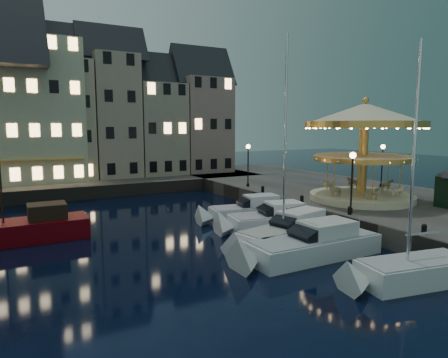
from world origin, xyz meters
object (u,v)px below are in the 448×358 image
bollard_c (302,198)px  carousel (364,133)px  red_fishing_boat (25,230)px  motorboat_b (308,247)px  motorboat_d (269,221)px  bollard_b (350,210)px  motorboat_a (406,274)px  motorboat_e (247,213)px  bollard_a (424,228)px  motorboat_c (287,233)px  streetlamp_c (248,159)px  streetlamp_d (382,159)px  streetlamp_b (352,173)px  bollard_d (263,189)px

bollard_c → carousel: bearing=-17.4°
red_fishing_boat → motorboat_b: bearing=-39.6°
bollard_c → motorboat_d: (-4.37, -1.77, -0.96)m
bollard_b → motorboat_a: motorboat_a is taller
motorboat_a → red_fishing_boat: size_ratio=1.39×
motorboat_e → bollard_a: bearing=-70.4°
bollard_b → motorboat_c: (-5.25, -0.03, -0.92)m
streetlamp_c → carousel: size_ratio=0.45×
bollard_b → motorboat_e: size_ratio=0.08×
motorboat_a → red_fishing_boat: motorboat_a is taller
streetlamp_d → bollard_c: streetlamp_d is taller
motorboat_c → motorboat_d: size_ratio=1.59×
bollard_b → motorboat_b: motorboat_b is taller
bollard_b → bollard_c: 5.00m
motorboat_d → streetlamp_b: bearing=-28.8°
bollard_c → streetlamp_d: bearing=11.9°
streetlamp_d → bollard_b: bearing=-147.8°
bollard_d → red_fishing_boat: size_ratio=0.07×
motorboat_d → red_fishing_boat: bearing=160.8°
streetlamp_c → motorboat_d: (-4.97, -10.77, -3.38)m
bollard_d → motorboat_e: motorboat_e is taller
streetlamp_b → bollard_b: 2.54m
motorboat_a → motorboat_d: bearing=90.0°
motorboat_a → motorboat_d: size_ratio=1.48×
streetlamp_c → streetlamp_d: (11.30, -6.50, 0.00)m
carousel → motorboat_d: bearing=-178.4°
bollard_a → motorboat_b: 6.55m
streetlamp_d → carousel: 8.54m
streetlamp_b → motorboat_a: motorboat_a is taller
motorboat_d → carousel: bearing=1.6°
bollard_a → carousel: bearing=61.6°
streetlamp_b → bollard_c: streetlamp_b is taller
streetlamp_b → streetlamp_c: 13.50m
red_fishing_boat → streetlamp_d: bearing=-1.8°
red_fishing_boat → bollard_d: bearing=6.0°
streetlamp_b → motorboat_b: streetlamp_b is taller
streetlamp_b → motorboat_d: streetlamp_b is taller
motorboat_d → motorboat_b: bearing=-104.1°
streetlamp_b → motorboat_c: 6.75m
motorboat_b → carousel: size_ratio=0.94×
carousel → streetlamp_d: bearing=29.7°
bollard_a → red_fishing_boat: red_fishing_boat is taller
bollard_b → red_fishing_boat: red_fishing_boat is taller
streetlamp_d → bollard_d: (-11.90, 3.00, -2.41)m
streetlamp_c → motorboat_b: 18.24m
motorboat_d → bollard_b: bearing=-36.5°
streetlamp_c → motorboat_b: bearing=-111.1°
bollard_b → motorboat_d: size_ratio=0.08×
streetlamp_b → red_fishing_boat: red_fishing_boat is taller
streetlamp_b → motorboat_e: bearing=129.5°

